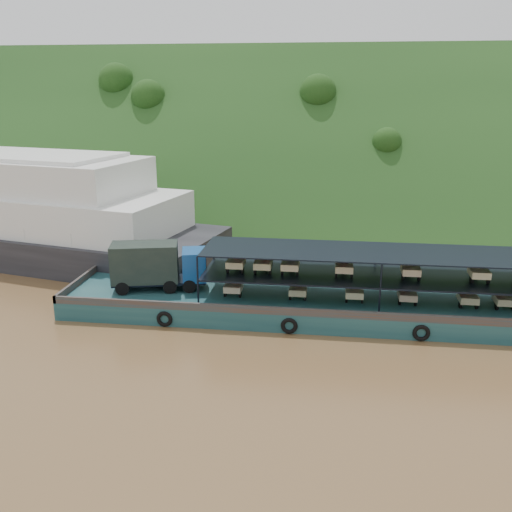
# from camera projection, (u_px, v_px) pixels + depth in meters

# --- Properties ---
(ground) EXTENTS (160.00, 160.00, 0.00)m
(ground) POSITION_uv_depth(u_px,v_px,m) (279.00, 315.00, 38.52)
(ground) COLOR brown
(ground) RESTS_ON ground
(hillside) EXTENTS (140.00, 39.60, 39.60)m
(hillside) POSITION_uv_depth(u_px,v_px,m) (306.00, 207.00, 72.70)
(hillside) COLOR #183714
(hillside) RESTS_ON ground
(cargo_barge) EXTENTS (35.00, 7.18, 4.54)m
(cargo_barge) POSITION_uv_depth(u_px,v_px,m) (311.00, 298.00, 38.47)
(cargo_barge) COLOR #12383F
(cargo_barge) RESTS_ON ground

